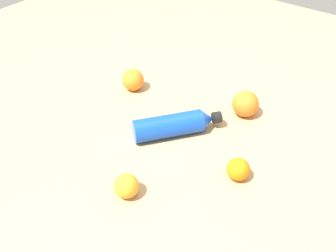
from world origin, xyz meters
name	(u,v)px	position (x,y,z in m)	size (l,w,h in m)	color
ground_plane	(156,134)	(0.00, 0.00, 0.00)	(2.40, 2.40, 0.00)	tan
water_bottle	(175,125)	(0.04, 0.04, 0.03)	(0.20, 0.24, 0.07)	blue
orange_0	(127,186)	(0.09, -0.22, 0.03)	(0.06, 0.06, 0.06)	orange
orange_1	(238,169)	(0.28, -0.01, 0.03)	(0.06, 0.06, 0.06)	orange
orange_2	(133,80)	(-0.21, 0.14, 0.04)	(0.07, 0.07, 0.07)	orange
orange_3	(245,104)	(0.16, 0.25, 0.04)	(0.08, 0.08, 0.08)	orange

